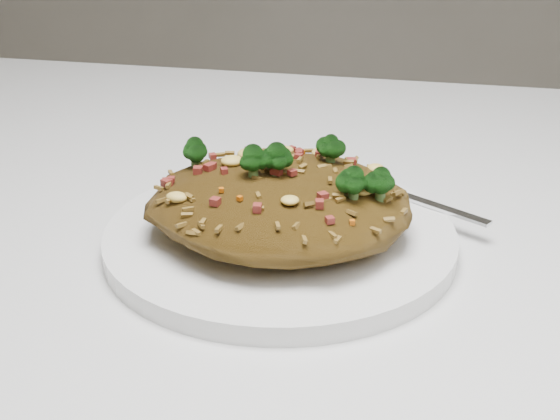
{
  "coord_description": "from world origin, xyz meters",
  "views": [
    {
      "loc": [
        0.2,
        -0.54,
        1.01
      ],
      "look_at": [
        0.1,
        -0.06,
        0.78
      ],
      "focal_mm": 50.0,
      "sensor_mm": 36.0,
      "label": 1
    }
  ],
  "objects_px": {
    "fried_rice": "(281,193)",
    "plate": "(280,238)",
    "fork": "(405,196)",
    "dining_table": "(182,299)"
  },
  "relations": [
    {
      "from": "dining_table",
      "to": "fork",
      "type": "distance_m",
      "value": 0.21
    },
    {
      "from": "plate",
      "to": "fried_rice",
      "type": "xyz_separation_m",
      "value": [
        0.0,
        0.0,
        0.04
      ]
    },
    {
      "from": "plate",
      "to": "fried_rice",
      "type": "distance_m",
      "value": 0.04
    },
    {
      "from": "plate",
      "to": "fried_rice",
      "type": "bearing_deg",
      "value": 35.63
    },
    {
      "from": "dining_table",
      "to": "plate",
      "type": "bearing_deg",
      "value": -29.97
    },
    {
      "from": "fried_rice",
      "to": "fork",
      "type": "height_order",
      "value": "fried_rice"
    },
    {
      "from": "fried_rice",
      "to": "plate",
      "type": "bearing_deg",
      "value": -144.37
    },
    {
      "from": "plate",
      "to": "fork",
      "type": "distance_m",
      "value": 0.11
    },
    {
      "from": "dining_table",
      "to": "fork",
      "type": "bearing_deg",
      "value": 5.01
    },
    {
      "from": "plate",
      "to": "fork",
      "type": "relative_size",
      "value": 1.71
    }
  ]
}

